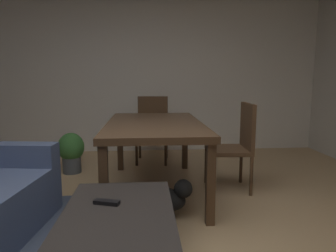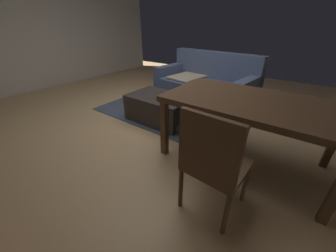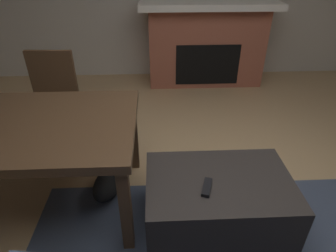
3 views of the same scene
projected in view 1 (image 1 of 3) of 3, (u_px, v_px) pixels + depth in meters
The scene contains 8 objects.
wall_right_window_side at pixel (135, 66), 4.92m from camera, with size 0.12×6.51×2.77m, color white.
ottoman_coffee_table at pixel (119, 244), 1.81m from camera, with size 0.98×0.65×0.42m, color #2D2826.
tv_remote at pixel (107, 202), 1.87m from camera, with size 0.05×0.16×0.02m, color black.
dining_table at pixel (154, 129), 3.15m from camera, with size 1.71×0.97×0.74m.
dining_chair_south at pixel (237, 141), 3.23m from camera, with size 0.46×0.46×0.93m.
dining_chair_east at pixel (152, 125), 4.40m from camera, with size 0.48×0.48×0.93m.
potted_plant at pixel (71, 151), 3.84m from camera, with size 0.33×0.33×0.51m.
small_dog at pixel (166, 197), 2.60m from camera, with size 0.33×0.48×0.30m.
Camera 1 is at (-1.64, -0.16, 1.18)m, focal length 32.49 mm.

